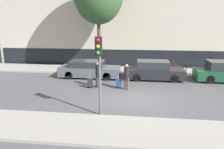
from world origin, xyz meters
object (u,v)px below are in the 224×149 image
pedestrian_left (98,73)px  trolley_left (90,82)px  parked_car_1 (154,71)px  parked_bicycle (176,67)px  trolley_right (119,83)px  pedestrian_right (127,75)px  traffic_light (99,61)px  parked_car_0 (89,69)px

pedestrian_left → trolley_left: (-0.51, -0.20, -0.60)m
parked_car_1 → parked_bicycle: parked_car_1 is taller
pedestrian_left → trolley_right: bearing=-23.7°
pedestrian_left → parked_bicycle: 7.49m
pedestrian_right → traffic_light: 4.53m
parked_car_0 → pedestrian_left: pedestrian_left is taller
pedestrian_left → parked_bicycle: pedestrian_left is taller
pedestrian_right → parked_bicycle: pedestrian_right is taller
parked_car_0 → parked_car_1: bearing=-0.2°
pedestrian_right → traffic_light: traffic_light is taller
trolley_left → trolley_right: (1.85, 0.14, -0.01)m
parked_car_1 → traffic_light: bearing=-112.6°
parked_car_1 → pedestrian_left: (-3.76, -2.55, 0.31)m
pedestrian_right → trolley_right: size_ratio=1.44×
pedestrian_left → trolley_left: size_ratio=1.46×
trolley_right → trolley_left: bearing=-175.8°
pedestrian_right → parked_car_1: bearing=76.1°
trolley_left → parked_bicycle: 8.00m
trolley_right → traffic_light: traffic_light is taller
traffic_light → parked_bicycle: 10.59m
parked_car_0 → parked_bicycle: 7.26m
trolley_left → trolley_right: 1.86m
pedestrian_right → trolley_right: bearing=-179.9°
trolley_left → traffic_light: 4.92m
parked_car_0 → parked_bicycle: (6.89, 2.26, -0.13)m
trolley_left → parked_bicycle: trolley_left is taller
parked_bicycle → traffic_light: bearing=-117.7°
pedestrian_right → traffic_light: bearing=-83.1°
trolley_left → traffic_light: (1.40, -4.16, 2.21)m
parked_car_0 → pedestrian_right: pedestrian_right is taller
parked_car_1 → trolley_left: (-4.27, -2.75, -0.28)m
trolley_left → trolley_right: size_ratio=1.01×
parked_car_0 → trolley_right: 3.66m
parked_car_1 → trolley_right: 3.57m
pedestrian_left → parked_bicycle: (5.71, 4.83, -0.48)m
trolley_left → traffic_light: bearing=-71.4°
trolley_left → pedestrian_right: (2.37, -0.05, 0.57)m
pedestrian_left → pedestrian_right: size_ratio=1.03×
pedestrian_left → traffic_light: bearing=-99.6°
parked_car_0 → trolley_left: parked_car_0 is taller
parked_car_1 → pedestrian_right: bearing=-124.1°
trolley_right → parked_bicycle: size_ratio=0.65×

